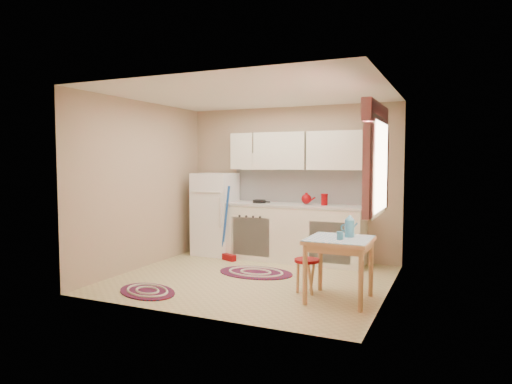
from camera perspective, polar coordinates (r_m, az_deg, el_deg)
room_shell at (r=6.28m, az=1.60°, el=3.78°), size 3.64×3.60×2.52m
fridge at (r=7.86m, az=-5.13°, el=-2.74°), size 0.65×0.60×1.40m
broom at (r=7.36m, az=-3.41°, el=-3.97°), size 0.30×0.23×1.20m
base_cabinets at (r=7.37m, az=4.68°, el=-5.22°), size 2.25×0.60×0.88m
countertop at (r=7.32m, az=4.70°, el=-1.66°), size 2.27×0.62×0.04m
frying_pan at (r=7.47m, az=0.41°, el=-1.18°), size 0.28×0.28×0.05m
red_kettle at (r=7.24m, az=6.31°, el=-0.87°), size 0.18×0.16×0.18m
red_canister at (r=7.16m, az=8.54°, el=-1.02°), size 0.12×0.12×0.16m
table at (r=5.42m, az=10.34°, el=-9.52°), size 0.72×0.72×0.72m
stool at (r=5.68m, az=6.36°, el=-10.39°), size 0.40×0.40×0.42m
coffee_pot at (r=5.42m, az=11.62°, el=-4.17°), size 0.14×0.13×0.28m
mug at (r=5.23m, az=10.47°, el=-5.42°), size 0.09×0.09×0.10m
rug_center at (r=6.64m, az=-0.03°, el=-10.05°), size 1.10×0.73×0.02m
rug_left at (r=5.89m, az=-13.44°, el=-12.00°), size 1.02×0.87×0.02m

